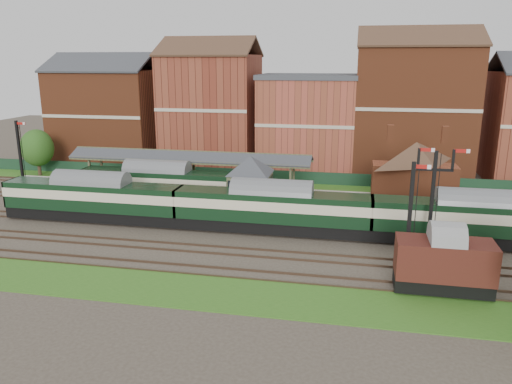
% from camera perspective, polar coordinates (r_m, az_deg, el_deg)
% --- Properties ---
extents(ground, '(160.00, 160.00, 0.00)m').
position_cam_1_polar(ground, '(42.90, 2.40, -4.70)').
color(ground, '#473D33').
rests_on(ground, ground).
extents(grass_back, '(90.00, 4.50, 0.06)m').
position_cam_1_polar(grass_back, '(58.08, 4.89, 0.53)').
color(grass_back, '#2D6619').
rests_on(grass_back, ground).
extents(grass_front, '(90.00, 5.00, 0.06)m').
position_cam_1_polar(grass_front, '(32.01, -1.07, -11.73)').
color(grass_front, '#2D6619').
rests_on(grass_front, ground).
extents(fence, '(90.00, 0.12, 1.50)m').
position_cam_1_polar(fence, '(59.84, 5.13, 1.67)').
color(fence, '#193823').
rests_on(fence, ground).
extents(platform, '(55.00, 3.40, 1.00)m').
position_cam_1_polar(platform, '(52.79, -1.29, -0.35)').
color(platform, '#2D2D2D').
rests_on(platform, ground).
extents(signal_box, '(5.40, 5.40, 6.00)m').
position_cam_1_polar(signal_box, '(45.55, -0.64, 0.68)').
color(signal_box, '#6A7D59').
rests_on(signal_box, ground).
extents(brick_hut, '(3.20, 2.64, 2.94)m').
position_cam_1_polar(brick_hut, '(45.17, 9.35, -2.28)').
color(brick_hut, maroon).
rests_on(brick_hut, ground).
extents(station_building, '(8.10, 8.10, 5.90)m').
position_cam_1_polar(station_building, '(51.09, 17.65, 2.41)').
color(station_building, brown).
rests_on(station_building, platform).
extents(canopy, '(26.00, 3.89, 4.08)m').
position_cam_1_polar(canopy, '(53.49, -7.61, 4.21)').
color(canopy, brown).
rests_on(canopy, platform).
extents(semaphore_bracket, '(3.60, 0.25, 8.18)m').
position_cam_1_polar(semaphore_bracket, '(39.11, 19.56, -0.41)').
color(semaphore_bracket, black).
rests_on(semaphore_bracket, ground).
extents(semaphore_platform_end, '(1.23, 0.25, 8.00)m').
position_cam_1_polar(semaphore_platform_end, '(60.93, -25.34, 3.80)').
color(semaphore_platform_end, black).
rests_on(semaphore_platform_end, ground).
extents(semaphore_siding, '(1.23, 0.25, 8.00)m').
position_cam_1_polar(semaphore_siding, '(34.69, 17.17, -2.92)').
color(semaphore_siding, black).
rests_on(semaphore_siding, ground).
extents(town_backdrop, '(69.00, 10.00, 16.00)m').
position_cam_1_polar(town_backdrop, '(65.67, 5.79, 8.36)').
color(town_backdrop, brown).
rests_on(town_backdrop, ground).
extents(dmu_train, '(49.68, 2.61, 3.82)m').
position_cam_1_polar(dmu_train, '(42.27, 1.81, -1.79)').
color(dmu_train, black).
rests_on(dmu_train, ground).
extents(platform_railcar, '(16.06, 2.53, 3.70)m').
position_cam_1_polar(platform_railcar, '(51.85, -11.15, 1.00)').
color(platform_railcar, black).
rests_on(platform_railcar, ground).
extents(goods_van_a, '(5.96, 2.58, 3.61)m').
position_cam_1_polar(goods_van_a, '(33.80, 20.70, -7.49)').
color(goods_van_a, black).
rests_on(goods_van_a, ground).
extents(tree_back, '(4.06, 4.06, 5.93)m').
position_cam_1_polar(tree_back, '(69.03, -23.74, 4.63)').
color(tree_back, '#382619').
rests_on(tree_back, ground).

